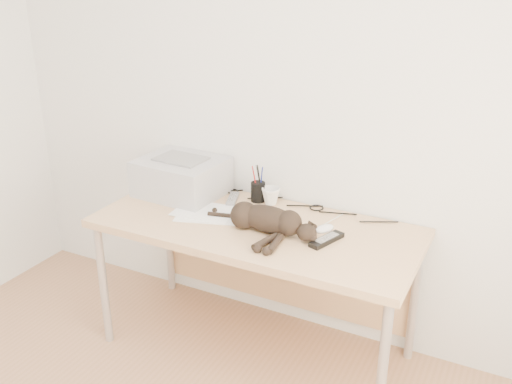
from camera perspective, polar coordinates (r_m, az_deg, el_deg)
The scene contains 11 objects.
wall_back at distance 2.92m, azimuth 3.18°, elevation 9.48°, with size 3.50×3.50×0.00m, color white.
desk at distance 2.93m, azimuth 0.71°, elevation -4.94°, with size 1.60×0.70×0.74m.
printer at distance 3.15m, azimuth -7.44°, elevation 1.56°, with size 0.46×0.40×0.21m.
papers at distance 2.93m, azimuth -4.93°, elevation -2.07°, with size 0.38×0.31×0.01m.
cat at distance 2.70m, azimuth 0.82°, elevation -2.81°, with size 0.60×0.28×0.14m.
mug at distance 3.01m, azimuth 1.49°, elevation -0.40°, with size 0.10×0.10×0.09m, color white.
pen_cup at distance 3.04m, azimuth 0.20°, elevation 0.06°, with size 0.08×0.08×0.20m.
remote_grey at distance 3.07m, azimuth -2.35°, elevation -0.71°, with size 0.05×0.17×0.02m, color gray.
remote_black at distance 2.65m, azimuth 7.07°, elevation -4.77°, with size 0.05×0.20×0.02m, color black.
mouse at distance 2.76m, azimuth 6.89°, elevation -3.44°, with size 0.07×0.11×0.04m, color white.
cable_tangle at distance 3.05m, azimuth 2.58°, elevation -0.90°, with size 1.36×0.08×0.01m, color black, non-canonical shape.
Camera 1 is at (1.15, -0.86, 1.95)m, focal length 40.00 mm.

